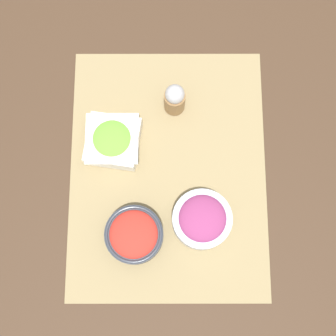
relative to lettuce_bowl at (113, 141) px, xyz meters
The scene contains 6 objects.
ground_plane 0.14m from the lettuce_bowl, 117.23° to the right, with size 3.00×3.00×0.00m, color #422D1E.
placemat 0.14m from the lettuce_bowl, 117.23° to the right, with size 0.56×0.43×0.00m.
lettuce_bowl is the anchor object (origin of this frame).
onion_bowl 0.25m from the lettuce_bowl, 131.99° to the right, with size 0.12×0.12×0.07m.
tomato_bowl 0.21m from the lettuce_bowl, 166.23° to the right, with size 0.12×0.12×0.06m.
pepper_shaker 0.16m from the lettuce_bowl, 56.50° to the right, with size 0.05×0.05×0.09m.
Camera 1 is at (-0.22, 0.00, 1.00)m, focal length 50.00 mm.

